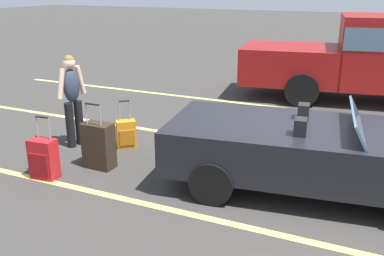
{
  "coord_description": "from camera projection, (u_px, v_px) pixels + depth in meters",
  "views": [
    {
      "loc": [
        0.74,
        -5.82,
        2.84
      ],
      "look_at": [
        -1.79,
        -0.22,
        0.75
      ],
      "focal_mm": 40.25,
      "sensor_mm": 36.0,
      "label": 1
    }
  ],
  "objects": [
    {
      "name": "ground_plane",
      "position": [
        311.0,
        189.0,
        6.22
      ],
      "size": [
        80.0,
        80.0,
        0.0
      ],
      "primitive_type": "plane",
      "color": "#383533"
    },
    {
      "name": "lot_line_near",
      "position": [
        290.0,
        238.0,
        5.04
      ],
      "size": [
        18.0,
        0.12,
        0.01
      ],
      "primitive_type": "cube",
      "color": "#EAE066",
      "rests_on": "ground_plane"
    },
    {
      "name": "lot_line_mid",
      "position": [
        324.0,
        157.0,
        7.37
      ],
      "size": [
        18.0,
        0.12,
        0.01
      ],
      "primitive_type": "cube",
      "color": "#EAE066",
      "rests_on": "ground_plane"
    },
    {
      "name": "lot_line_far",
      "position": [
        341.0,
        115.0,
        9.7
      ],
      "size": [
        18.0,
        0.12,
        0.01
      ],
      "primitive_type": "cube",
      "color": "#EAE066",
      "rests_on": "ground_plane"
    },
    {
      "name": "convertible_car",
      "position": [
        330.0,
        153.0,
        5.97
      ],
      "size": [
        4.33,
        2.27,
        1.24
      ],
      "rotation": [
        0.0,
        0.0,
        0.13
      ],
      "color": "black",
      "rests_on": "ground_plane"
    },
    {
      "name": "suitcase_large_black",
      "position": [
        99.0,
        146.0,
        6.84
      ],
      "size": [
        0.48,
        0.31,
        1.09
      ],
      "rotation": [
        0.0,
        0.0,
        1.55
      ],
      "color": "#2D2319",
      "rests_on": "ground_plane"
    },
    {
      "name": "suitcase_medium_bright",
      "position": [
        44.0,
        159.0,
        6.48
      ],
      "size": [
        0.42,
        0.29,
        0.97
      ],
      "rotation": [
        0.0,
        0.0,
        4.79
      ],
      "color": "red",
      "rests_on": "ground_plane"
    },
    {
      "name": "suitcase_small_carryon",
      "position": [
        126.0,
        134.0,
        7.72
      ],
      "size": [
        0.39,
        0.37,
        0.86
      ],
      "rotation": [
        0.0,
        0.0,
        5.41
      ],
      "color": "orange",
      "rests_on": "ground_plane"
    },
    {
      "name": "traveler_person",
      "position": [
        72.0,
        96.0,
        7.59
      ],
      "size": [
        0.29,
        0.61,
        1.65
      ],
      "rotation": [
        0.0,
        0.0,
        -0.24
      ],
      "color": "black",
      "rests_on": "ground_plane"
    },
    {
      "name": "parked_pickup_truck_near",
      "position": [
        363.0,
        57.0,
        10.48
      ],
      "size": [
        5.22,
        2.65,
        2.1
      ],
      "rotation": [
        0.0,
        0.0,
        0.15
      ],
      "color": "maroon",
      "rests_on": "ground_plane"
    }
  ]
}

